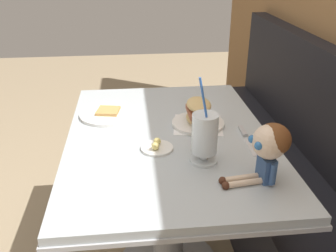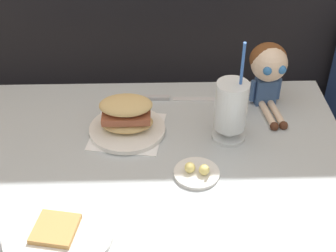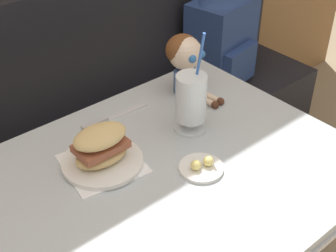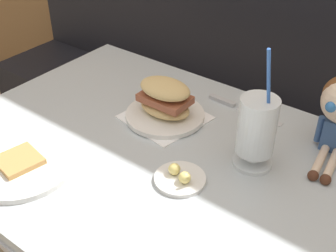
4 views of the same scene
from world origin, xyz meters
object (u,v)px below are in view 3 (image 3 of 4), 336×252
object	(u,v)px
butter_saucer	(201,167)
butter_knife	(104,120)
backpack	(222,37)
seated_doll	(185,56)
sandwich_plate	(101,151)
milkshake_glass	(191,100)

from	to	relation	value
butter_saucer	butter_knife	size ratio (longest dim) A/B	0.51
butter_knife	backpack	world-z (taller)	backpack
butter_knife	seated_doll	distance (m)	0.33
sandwich_plate	butter_saucer	xyz separation A→B (m)	(0.19, -0.19, -0.04)
milkshake_glass	butter_saucer	size ratio (longest dim) A/B	2.62
butter_saucer	seated_doll	bearing A→B (deg)	54.46
milkshake_glass	seated_doll	xyz separation A→B (m)	(0.13, 0.17, 0.03)
butter_saucer	seated_doll	distance (m)	0.42
milkshake_glass	butter_knife	world-z (taller)	milkshake_glass
seated_doll	backpack	bearing A→B (deg)	31.96
butter_saucer	backpack	world-z (taller)	backpack
milkshake_glass	butter_knife	distance (m)	0.28
milkshake_glass	backpack	world-z (taller)	milkshake_glass
sandwich_plate	butter_knife	distance (m)	0.21
milkshake_glass	sandwich_plate	bearing A→B (deg)	173.55
backpack	seated_doll	bearing A→B (deg)	-148.04
milkshake_glass	butter_saucer	xyz separation A→B (m)	(-0.10, -0.16, -0.09)
milkshake_glass	butter_knife	size ratio (longest dim) A/B	1.34
sandwich_plate	seated_doll	distance (m)	0.45
sandwich_plate	butter_knife	bearing A→B (deg)	54.74
butter_saucer	backpack	size ratio (longest dim) A/B	0.30
milkshake_glass	sandwich_plate	size ratio (longest dim) A/B	1.37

